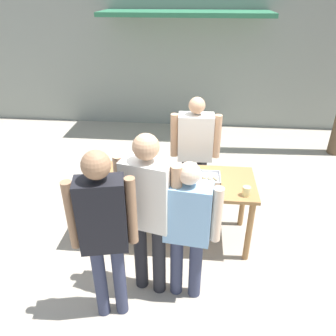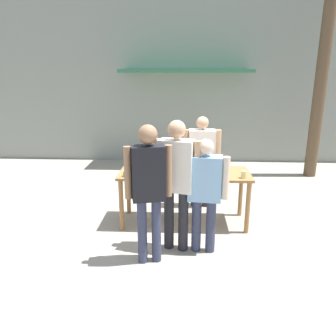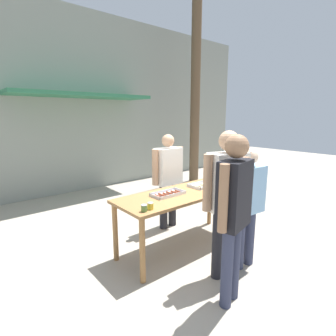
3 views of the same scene
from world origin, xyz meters
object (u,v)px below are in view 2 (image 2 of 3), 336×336
at_px(person_customer_waiting_in_line, 176,175).
at_px(food_tray_sausages, 168,170).
at_px(food_tray_buns, 212,171).
at_px(utility_pole, 328,29).
at_px(person_server_behind_table, 202,155).
at_px(person_customer_with_cup, 205,187).
at_px(beer_cup, 244,175).
at_px(person_customer_holding_hotdog, 148,183).
at_px(condiment_jar_ketchup, 132,174).
at_px(condiment_jar_mustard, 125,174).

bearing_deg(person_customer_waiting_in_line, food_tray_sausages, -65.72).
bearing_deg(food_tray_buns, utility_pole, 46.18).
distance_m(person_server_behind_table, person_customer_with_cup, 1.59).
xyz_separation_m(beer_cup, person_customer_holding_hotdog, (-1.31, -0.92, 0.16)).
relative_size(condiment_jar_ketchup, utility_pole, 0.01).
bearing_deg(food_tray_sausages, food_tray_buns, 0.02).
bearing_deg(utility_pole, food_tray_sausages, -140.69).
bearing_deg(condiment_jar_ketchup, food_tray_sausages, 30.02).
bearing_deg(utility_pole, condiment_jar_ketchup, -141.85).
height_order(beer_cup, person_customer_with_cup, person_customer_with_cup).
height_order(person_customer_holding_hotdog, person_customer_waiting_in_line, person_customer_waiting_in_line).
bearing_deg(condiment_jar_ketchup, person_customer_waiting_in_line, -40.74).
height_order(food_tray_sausages, person_customer_waiting_in_line, person_customer_waiting_in_line).
xyz_separation_m(food_tray_sausages, person_customer_holding_hotdog, (-0.17, -1.22, 0.20)).
distance_m(food_tray_sausages, condiment_jar_mustard, 0.69).
height_order(person_customer_waiting_in_line, utility_pole, utility_pole).
height_order(condiment_jar_mustard, beer_cup, beer_cup).
bearing_deg(person_customer_with_cup, beer_cup, -128.18).
bearing_deg(person_customer_holding_hotdog, condiment_jar_ketchup, -81.68).
bearing_deg(utility_pole, food_tray_buns, -133.82).
xyz_separation_m(food_tray_sausages, food_tray_buns, (0.70, 0.00, 0.01)).
bearing_deg(utility_pole, person_server_behind_table, -143.36).
bearing_deg(person_customer_holding_hotdog, person_server_behind_table, -123.64).
bearing_deg(food_tray_buns, condiment_jar_ketchup, -166.15).
relative_size(person_customer_waiting_in_line, utility_pole, 0.28).
xyz_separation_m(person_customer_waiting_in_line, utility_pole, (3.10, 3.55, 2.19)).
relative_size(condiment_jar_mustard, condiment_jar_ketchup, 1.00).
height_order(food_tray_buns, person_customer_holding_hotdog, person_customer_holding_hotdog).
relative_size(person_customer_holding_hotdog, person_customer_with_cup, 1.14).
bearing_deg(beer_cup, utility_pole, 54.57).
relative_size(condiment_jar_ketchup, beer_cup, 0.76).
relative_size(person_server_behind_table, utility_pole, 0.26).
height_order(food_tray_sausages, person_server_behind_table, person_server_behind_table).
bearing_deg(food_tray_buns, person_customer_holding_hotdog, -125.36).
relative_size(person_customer_holding_hotdog, utility_pole, 0.28).
distance_m(person_customer_with_cup, utility_pole, 5.07).
bearing_deg(person_customer_with_cup, condiment_jar_mustard, -21.38).
bearing_deg(person_customer_with_cup, person_customer_waiting_in_line, 0.58).
xyz_separation_m(condiment_jar_mustard, person_customer_holding_hotdog, (0.45, -0.91, 0.18)).
height_order(person_customer_holding_hotdog, utility_pole, utility_pole).
relative_size(person_server_behind_table, person_customer_waiting_in_line, 0.92).
height_order(person_server_behind_table, person_customer_holding_hotdog, person_customer_holding_hotdog).
distance_m(person_customer_with_cup, person_customer_waiting_in_line, 0.40).
distance_m(beer_cup, person_customer_waiting_in_line, 1.15).
relative_size(beer_cup, utility_pole, 0.02).
distance_m(condiment_jar_ketchup, utility_pole, 5.34).
xyz_separation_m(food_tray_buns, condiment_jar_ketchup, (-1.22, -0.30, 0.02)).
relative_size(condiment_jar_mustard, person_customer_holding_hotdog, 0.05).
distance_m(person_customer_holding_hotdog, utility_pole, 5.62).
distance_m(food_tray_sausages, beer_cup, 1.18).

